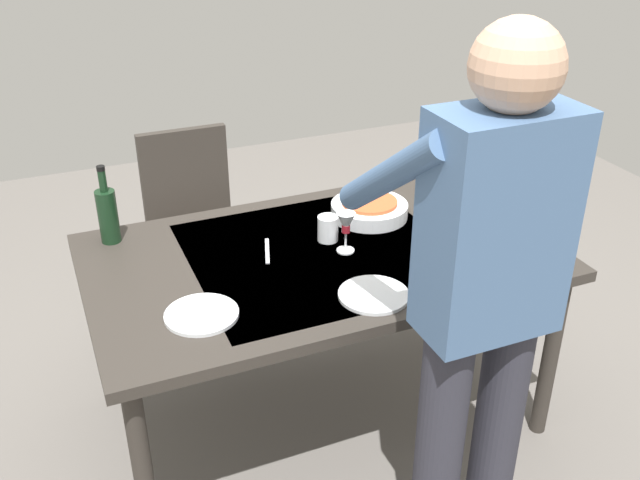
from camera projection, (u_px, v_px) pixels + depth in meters
The scene contains 14 objects.
ground_plane at pixel (320, 412), 2.92m from camera, with size 6.00×6.00×0.00m, color #66605B.
dining_table at pixel (320, 269), 2.60m from camera, with size 1.64×0.98×0.74m.
chair_near at pixel (193, 218), 3.29m from camera, with size 0.40×0.40×0.91m.
person_server at pixel (483, 296), 1.90m from camera, with size 0.42×0.61×1.69m.
wine_bottle at pixel (108, 214), 2.59m from camera, with size 0.07×0.07×0.30m.
wine_glass_left at pixel (346, 225), 2.53m from camera, with size 0.07×0.07×0.15m.
water_cup_near_left at pixel (484, 268), 2.37m from camera, with size 0.07×0.07×0.11m, color silver.
water_cup_near_right at pixel (549, 253), 2.46m from camera, with size 0.07×0.07×0.09m, color silver.
water_cup_far_left at pixel (328, 228), 2.63m from camera, with size 0.08×0.08×0.09m, color silver.
serving_bowl_pasta at pixel (369, 209), 2.81m from camera, with size 0.30×0.30×0.07m.
dinner_plate_near at pixel (374, 295), 2.31m from camera, with size 0.23×0.23×0.01m, color silver.
dinner_plate_far at pixel (202, 314), 2.21m from camera, with size 0.23×0.23×0.01m, color silver.
table_knife at pixel (459, 219), 2.80m from camera, with size 0.01×0.20×0.01m, color silver.
table_fork at pixel (267, 251), 2.57m from camera, with size 0.01×0.18×0.01m, color silver.
Camera 1 is at (0.87, 2.07, 1.99)m, focal length 40.43 mm.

